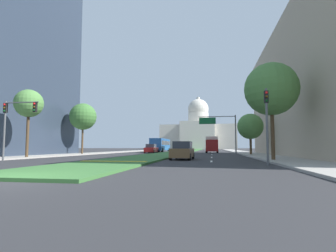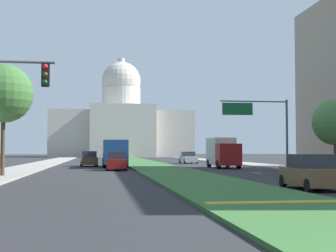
# 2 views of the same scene
# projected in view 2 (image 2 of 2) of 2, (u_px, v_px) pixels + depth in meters

# --- Properties ---
(ground_plane) EXTENTS (286.90, 286.90, 0.00)m
(ground_plane) POSITION_uv_depth(u_px,v_px,m) (141.00, 163.00, 70.99)
(ground_plane) COLOR #2B2B2D
(grass_median) EXTENTS (5.48, 117.37, 0.14)m
(grass_median) POSITION_uv_depth(u_px,v_px,m) (145.00, 164.00, 64.55)
(grass_median) COLOR #386B33
(grass_median) RESTS_ON ground_plane
(median_curb_nose) EXTENTS (4.93, 0.50, 0.04)m
(median_curb_nose) POSITION_uv_depth(u_px,v_px,m) (277.00, 202.00, 16.51)
(median_curb_nose) COLOR gold
(median_curb_nose) RESTS_ON grass_median
(lane_dashes_right) EXTENTS (0.16, 57.31, 0.01)m
(lane_dashes_right) POSITION_uv_depth(u_px,v_px,m) (229.00, 169.00, 49.23)
(lane_dashes_right) COLOR silver
(lane_dashes_right) RESTS_ON ground_plane
(sidewalk_left) EXTENTS (4.00, 117.37, 0.15)m
(sidewalk_left) POSITION_uv_depth(u_px,v_px,m) (35.00, 166.00, 56.25)
(sidewalk_left) COLOR #9E9991
(sidewalk_left) RESTS_ON ground_plane
(sidewalk_right) EXTENTS (4.00, 117.37, 0.15)m
(sidewalk_right) POSITION_uv_depth(u_px,v_px,m) (257.00, 165.00, 59.94)
(sidewalk_right) COLOR #9E9991
(sidewalk_right) RESTS_ON ground_plane
(capitol_building) EXTENTS (37.98, 23.71, 27.44)m
(capitol_building) POSITION_uv_depth(u_px,v_px,m) (121.00, 126.00, 135.02)
(capitol_building) COLOR beige
(capitol_building) RESTS_ON ground_plane
(overhead_guide_sign) EXTENTS (6.29, 0.20, 6.50)m
(overhead_guide_sign) POSITION_uv_depth(u_px,v_px,m) (262.00, 119.00, 44.16)
(overhead_guide_sign) COLOR #515456
(overhead_guide_sign) RESTS_ON ground_plane
(street_tree_left_mid) EXTENTS (4.10, 4.10, 7.91)m
(street_tree_left_mid) POSITION_uv_depth(u_px,v_px,m) (4.00, 94.00, 34.12)
(street_tree_left_mid) COLOR #4C3823
(street_tree_left_mid) RESTS_ON ground_plane
(street_tree_right_mid) EXTENTS (3.63, 3.63, 5.91)m
(street_tree_right_mid) POSITION_uv_depth(u_px,v_px,m) (335.00, 122.00, 38.47)
(street_tree_right_mid) COLOR #4C3823
(street_tree_right_mid) RESTS_ON ground_plane
(sedan_lead_stopped) EXTENTS (2.02, 4.27, 1.72)m
(sedan_lead_stopped) POSITION_uv_depth(u_px,v_px,m) (311.00, 173.00, 23.78)
(sedan_lead_stopped) COLOR brown
(sedan_lead_stopped) RESTS_ON ground_plane
(sedan_midblock) EXTENTS (1.95, 4.22, 1.71)m
(sedan_midblock) POSITION_uv_depth(u_px,v_px,m) (116.00, 162.00, 45.97)
(sedan_midblock) COLOR maroon
(sedan_midblock) RESTS_ON ground_plane
(sedan_distant) EXTENTS (2.16, 4.42, 1.77)m
(sedan_distant) POSITION_uv_depth(u_px,v_px,m) (89.00, 159.00, 56.70)
(sedan_distant) COLOR brown
(sedan_distant) RESTS_ON ground_plane
(sedan_far_horizon) EXTENTS (2.05, 4.46, 1.66)m
(sedan_far_horizon) POSITION_uv_depth(u_px,v_px,m) (188.00, 158.00, 69.59)
(sedan_far_horizon) COLOR #BCBCC1
(sedan_far_horizon) RESTS_ON ground_plane
(box_truck_delivery) EXTENTS (2.40, 6.40, 3.20)m
(box_truck_delivery) POSITION_uv_depth(u_px,v_px,m) (223.00, 152.00, 51.85)
(box_truck_delivery) COLOR maroon
(box_truck_delivery) RESTS_ON ground_plane
(city_bus) EXTENTS (2.62, 11.00, 2.95)m
(city_bus) POSITION_uv_depth(u_px,v_px,m) (114.00, 151.00, 54.52)
(city_bus) COLOR #1E4C8C
(city_bus) RESTS_ON ground_plane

